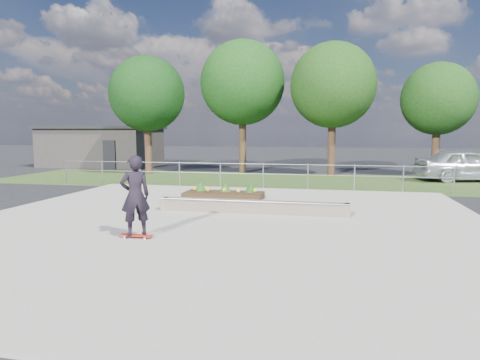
# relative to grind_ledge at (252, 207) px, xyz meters

# --- Properties ---
(ground) EXTENTS (120.00, 120.00, 0.00)m
(ground) POSITION_rel_grind_ledge_xyz_m (-0.58, -1.51, -0.26)
(ground) COLOR black
(ground) RESTS_ON ground
(grass_verge) EXTENTS (30.00, 8.00, 0.02)m
(grass_verge) POSITION_rel_grind_ledge_xyz_m (-0.58, 9.49, -0.25)
(grass_verge) COLOR #2C431B
(grass_verge) RESTS_ON ground
(concrete_slab) EXTENTS (15.00, 15.00, 0.06)m
(concrete_slab) POSITION_rel_grind_ledge_xyz_m (-0.58, -1.51, -0.23)
(concrete_slab) COLOR gray
(concrete_slab) RESTS_ON ground
(fence) EXTENTS (20.06, 0.06, 1.20)m
(fence) POSITION_rel_grind_ledge_xyz_m (-0.58, 5.99, 0.51)
(fence) COLOR gray
(fence) RESTS_ON ground
(building) EXTENTS (8.40, 5.40, 3.00)m
(building) POSITION_rel_grind_ledge_xyz_m (-14.58, 16.49, 1.25)
(building) COLOR #2A2725
(building) RESTS_ON ground
(tree_far_left) EXTENTS (4.55, 4.55, 7.15)m
(tree_far_left) POSITION_rel_grind_ledge_xyz_m (-8.58, 11.49, 4.59)
(tree_far_left) COLOR #362015
(tree_far_left) RESTS_ON ground
(tree_mid_left) EXTENTS (5.25, 5.25, 8.25)m
(tree_mid_left) POSITION_rel_grind_ledge_xyz_m (-3.08, 13.49, 5.34)
(tree_mid_left) COLOR #302113
(tree_mid_left) RESTS_ON ground
(tree_mid_right) EXTENTS (4.90, 4.90, 7.70)m
(tree_mid_right) POSITION_rel_grind_ledge_xyz_m (2.42, 12.49, 4.97)
(tree_mid_right) COLOR #311C13
(tree_mid_right) RESTS_ON ground
(tree_far_right) EXTENTS (4.20, 4.20, 6.60)m
(tree_far_right) POSITION_rel_grind_ledge_xyz_m (8.42, 13.99, 4.21)
(tree_far_right) COLOR #342315
(tree_far_right) RESTS_ON ground
(grind_ledge) EXTENTS (6.00, 0.44, 0.43)m
(grind_ledge) POSITION_rel_grind_ledge_xyz_m (0.00, 0.00, 0.00)
(grind_ledge) COLOR brown
(grind_ledge) RESTS_ON concrete_slab
(planter_bed) EXTENTS (3.00, 1.20, 0.61)m
(planter_bed) POSITION_rel_grind_ledge_xyz_m (-1.59, 2.70, -0.02)
(planter_bed) COLOR black
(planter_bed) RESTS_ON concrete_slab
(skateboarder) EXTENTS (0.83, 0.78, 2.00)m
(skateboarder) POSITION_rel_grind_ledge_xyz_m (-2.15, -3.71, 0.83)
(skateboarder) COLOR silver
(skateboarder) RESTS_ON concrete_slab
(parked_car) EXTENTS (5.31, 3.02, 1.70)m
(parked_car) POSITION_rel_grind_ledge_xyz_m (9.31, 11.22, 0.59)
(parked_car) COLOR #B0B6BB
(parked_car) RESTS_ON ground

